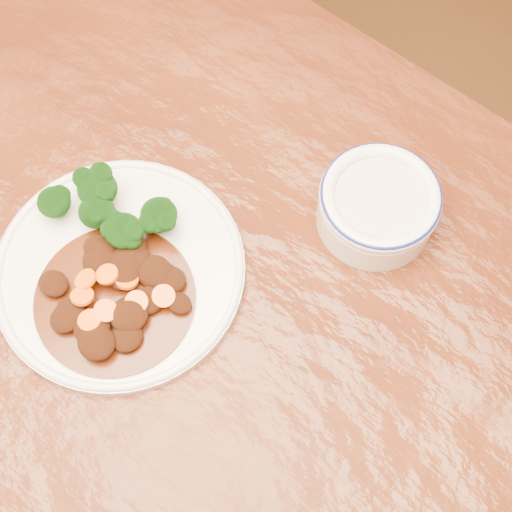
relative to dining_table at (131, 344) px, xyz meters
The scene contains 6 objects.
ground 0.67m from the dining_table, ahead, with size 4.00×4.00×0.00m, color #4B2E12.
dining_table is the anchor object (origin of this frame).
dinner_plate 0.10m from the dining_table, 128.54° to the left, with size 0.25×0.25×0.02m.
broccoli_florets 0.16m from the dining_table, 133.22° to the left, with size 0.13×0.09×0.05m.
mince_stew 0.10m from the dining_table, 124.47° to the left, with size 0.16×0.16×0.03m.
dip_bowl 0.31m from the dining_table, 60.32° to the left, with size 0.12×0.12×0.06m.
Camera 1 is at (0.25, -0.10, 1.42)m, focal length 50.00 mm.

